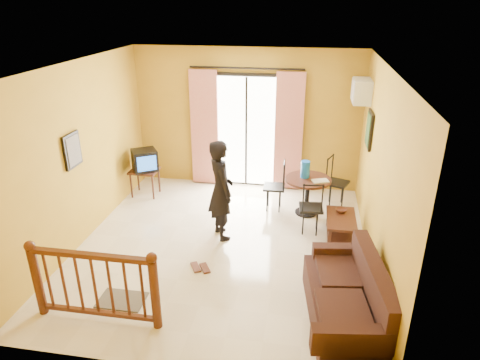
% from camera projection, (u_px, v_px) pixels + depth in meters
% --- Properties ---
extents(ground, '(5.00, 5.00, 0.00)m').
position_uv_depth(ground, '(223.00, 246.00, 6.81)').
color(ground, beige).
rests_on(ground, ground).
extents(room_shell, '(5.00, 5.00, 5.00)m').
position_uv_depth(room_shell, '(221.00, 144.00, 6.14)').
color(room_shell, white).
rests_on(room_shell, ground).
extents(balcony_door, '(2.25, 0.14, 2.46)m').
position_uv_depth(balcony_door, '(246.00, 131.00, 8.55)').
color(balcony_door, black).
rests_on(balcony_door, ground).
extents(tv_table, '(0.53, 0.44, 0.54)m').
position_uv_depth(tv_table, '(144.00, 173.00, 8.40)').
color(tv_table, black).
rests_on(tv_table, ground).
extents(television, '(0.60, 0.59, 0.41)m').
position_uv_depth(television, '(145.00, 160.00, 8.29)').
color(television, black).
rests_on(television, tv_table).
extents(picture_left, '(0.05, 0.42, 0.52)m').
position_uv_depth(picture_left, '(72.00, 150.00, 6.36)').
color(picture_left, black).
rests_on(picture_left, room_shell).
extents(dining_table, '(0.82, 0.82, 0.69)m').
position_uv_depth(dining_table, '(308.00, 186.00, 7.64)').
color(dining_table, black).
rests_on(dining_table, ground).
extents(water_jug, '(0.16, 0.16, 0.30)m').
position_uv_depth(water_jug, '(305.00, 169.00, 7.58)').
color(water_jug, blue).
rests_on(water_jug, dining_table).
extents(serving_tray, '(0.32, 0.26, 0.02)m').
position_uv_depth(serving_tray, '(320.00, 181.00, 7.45)').
color(serving_tray, beige).
rests_on(serving_tray, dining_table).
extents(dining_chairs, '(1.61, 1.59, 0.95)m').
position_uv_depth(dining_chairs, '(306.00, 214.00, 7.80)').
color(dining_chairs, black).
rests_on(dining_chairs, ground).
extents(air_conditioner, '(0.31, 0.60, 0.40)m').
position_uv_depth(air_conditioner, '(361.00, 91.00, 7.41)').
color(air_conditioner, silver).
rests_on(air_conditioner, room_shell).
extents(botanical_print, '(0.05, 0.50, 0.60)m').
position_uv_depth(botanical_print, '(369.00, 130.00, 7.00)').
color(botanical_print, black).
rests_on(botanical_print, room_shell).
extents(coffee_table, '(0.46, 0.84, 0.37)m').
position_uv_depth(coffee_table, '(341.00, 224.00, 6.95)').
color(coffee_table, black).
rests_on(coffee_table, ground).
extents(bowl, '(0.22, 0.22, 0.06)m').
position_uv_depth(bowl, '(341.00, 210.00, 7.07)').
color(bowl, '#4E261A').
rests_on(bowl, coffee_table).
extents(sofa, '(1.02, 1.85, 0.84)m').
position_uv_depth(sofa, '(349.00, 300.00, 5.12)').
color(sofa, black).
rests_on(sofa, ground).
extents(standing_person, '(0.65, 0.72, 1.66)m').
position_uv_depth(standing_person, '(221.00, 190.00, 6.79)').
color(standing_person, black).
rests_on(standing_person, ground).
extents(stair_balustrade, '(1.63, 0.13, 1.04)m').
position_uv_depth(stair_balustrade, '(94.00, 281.00, 5.05)').
color(stair_balustrade, '#471E0F').
rests_on(stair_balustrade, ground).
extents(doormat, '(0.60, 0.40, 0.02)m').
position_uv_depth(doormat, '(122.00, 300.00, 5.58)').
color(doormat, '#575146').
rests_on(doormat, ground).
extents(sandals, '(0.35, 0.27, 0.03)m').
position_uv_depth(sandals, '(200.00, 268.00, 6.24)').
color(sandals, '#4E261A').
rests_on(sandals, ground).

